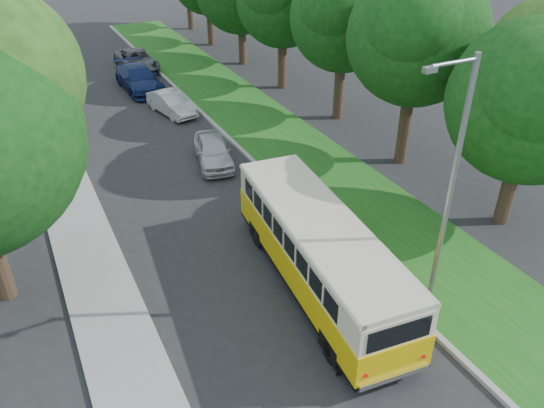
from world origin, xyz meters
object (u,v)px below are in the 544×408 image
car_blue (139,78)px  lamppost_near (449,186)px  car_white (171,103)px  car_grey (137,60)px  vintage_bus (319,254)px  lamppost_far (32,62)px  car_silver (213,151)px

car_blue → lamppost_near: bearing=-85.9°
lamppost_near → car_white: (-2.10, 19.34, -3.75)m
lamppost_near → car_grey: size_ratio=1.63×
car_blue → vintage_bus: bearing=-91.9°
car_blue → car_grey: size_ratio=1.05×
lamppost_far → car_blue: size_ratio=1.45×
car_white → vintage_bus: bearing=-103.9°
lamppost_far → car_silver: lamppost_far is taller
vintage_bus → car_silver: bearing=94.0°
vintage_bus → lamppost_near: bearing=-36.9°
lamppost_far → car_silver: (6.62, -6.17, -3.46)m
lamppost_near → lamppost_far: bearing=115.7°
car_silver → car_grey: car_grey is taller
lamppost_near → car_silver: lamppost_near is taller
vintage_bus → car_grey: (0.84, 26.14, -0.67)m
lamppost_near → car_grey: (-1.72, 28.49, -3.69)m
car_silver → vintage_bus: bearing=-79.4°
car_blue → car_silver: bearing=-90.3°
car_blue → lamppost_far: bearing=-139.7°
car_silver → car_white: car_silver is taller
lamppost_near → car_blue: size_ratio=1.55×
lamppost_far → vintage_bus: bearing=-68.6°
vintage_bus → car_silver: vintage_bus is taller
vintage_bus → car_blue: 21.87m
car_silver → car_blue: size_ratio=0.74×
car_silver → car_blue: (-0.39, 11.88, 0.10)m
car_silver → car_grey: size_ratio=0.78×
lamppost_near → car_white: lamppost_near is taller
car_silver → car_white: (0.19, 7.01, -0.03)m
vintage_bus → car_white: 17.01m
vintage_bus → car_silver: 10.01m
car_white → car_grey: bearing=75.3°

